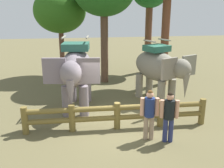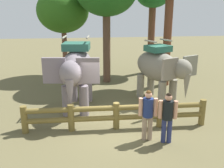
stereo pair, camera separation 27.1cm
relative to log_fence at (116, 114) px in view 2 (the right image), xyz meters
The scene contains 7 objects.
ground_plane 0.64m from the log_fence, 90.00° to the left, with size 60.00×60.00×0.00m, color brown.
log_fence is the anchor object (origin of this frame).
elephant_near_left 2.87m from the log_fence, 124.48° to the left, with size 2.18×3.88×3.29m.
elephant_center 3.81m from the log_fence, 47.18° to the left, with size 2.65×3.57×3.01m.
tourist_woman_in_black 1.45m from the log_fence, 45.93° to the right, with size 0.64×0.41×1.82m.
tourist_man_in_blue 2.06m from the log_fence, 38.79° to the right, with size 0.63×0.42×1.81m.
tree_far_left 9.45m from the log_fence, 105.04° to the left, with size 3.30×3.30×5.64m.
Camera 2 is at (-1.30, -9.32, 4.54)m, focal length 42.05 mm.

